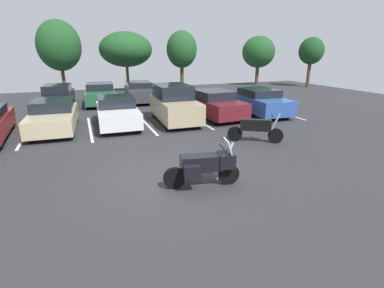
% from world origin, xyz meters
% --- Properties ---
extents(ground, '(44.00, 44.00, 0.10)m').
position_xyz_m(ground, '(0.00, 0.00, -0.05)').
color(ground, '#2D2D30').
extents(motorcycle_touring, '(2.12, 1.03, 1.33)m').
position_xyz_m(motorcycle_touring, '(0.56, -0.88, 0.63)').
color(motorcycle_touring, black).
rests_on(motorcycle_touring, ground).
extents(motorcycle_second, '(1.99, 1.28, 1.25)m').
position_xyz_m(motorcycle_second, '(4.11, 2.06, 0.57)').
color(motorcycle_second, black).
rests_on(motorcycle_second, ground).
extents(parking_stripes, '(19.41, 4.86, 0.01)m').
position_xyz_m(parking_stripes, '(-0.79, 6.80, 0.00)').
color(parking_stripes, silver).
rests_on(parking_stripes, ground).
extents(car_champagne, '(2.14, 4.55, 1.40)m').
position_xyz_m(car_champagne, '(-3.70, 7.12, 0.68)').
color(car_champagne, '#C1B289').
rests_on(car_champagne, ground).
extents(car_white, '(2.02, 4.35, 1.43)m').
position_xyz_m(car_white, '(-0.80, 6.92, 0.70)').
color(car_white, white).
rests_on(car_white, ground).
extents(car_tan, '(1.98, 4.28, 1.90)m').
position_xyz_m(car_tan, '(2.11, 6.69, 0.92)').
color(car_tan, tan).
rests_on(car_tan, ground).
extents(car_maroon, '(2.20, 4.37, 1.49)m').
position_xyz_m(car_maroon, '(4.51, 6.85, 0.74)').
color(car_maroon, maroon).
rests_on(car_maroon, ground).
extents(car_blue, '(2.18, 4.43, 1.46)m').
position_xyz_m(car_blue, '(7.42, 6.70, 0.73)').
color(car_blue, '#2D519E').
rests_on(car_blue, ground).
extents(car_far_black, '(2.12, 4.88, 1.41)m').
position_xyz_m(car_far_black, '(-3.86, 13.72, 0.69)').
color(car_far_black, black).
rests_on(car_far_black, ground).
extents(car_far_green, '(2.27, 4.71, 1.45)m').
position_xyz_m(car_far_green, '(-1.11, 13.52, 0.71)').
color(car_far_green, '#235638').
rests_on(car_far_green, ground).
extents(car_far_charcoal, '(2.13, 4.48, 1.41)m').
position_xyz_m(car_far_charcoal, '(1.65, 13.61, 0.71)').
color(car_far_charcoal, '#38383D').
rests_on(car_far_charcoal, ground).
extents(tree_left, '(2.66, 2.66, 5.25)m').
position_xyz_m(tree_left, '(6.34, 17.54, 3.65)').
color(tree_left, '#4C3823').
rests_on(tree_left, ground).
extents(tree_center_left, '(3.41, 3.41, 5.06)m').
position_xyz_m(tree_center_left, '(15.65, 19.59, 3.42)').
color(tree_center_left, '#4C3823').
rests_on(tree_center_left, ground).
extents(tree_center_right, '(3.62, 3.62, 6.09)m').
position_xyz_m(tree_center_right, '(-3.66, 20.62, 3.98)').
color(tree_center_right, '#4C3823').
rests_on(tree_center_right, ground).
extents(tree_center, '(2.44, 2.44, 4.86)m').
position_xyz_m(tree_center, '(19.62, 16.23, 3.51)').
color(tree_center, '#4C3823').
rests_on(tree_center, ground).
extents(tree_rear, '(4.71, 4.71, 5.22)m').
position_xyz_m(tree_rear, '(1.86, 20.05, 3.67)').
color(tree_rear, '#4C3823').
rests_on(tree_rear, ground).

